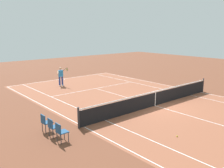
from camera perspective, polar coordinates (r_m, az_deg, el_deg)
ground_plane at (r=16.17m, az=9.92°, el=-4.99°), size 60.00×60.00×0.00m
court_slab at (r=16.17m, az=9.92°, el=-4.98°), size 24.20×11.40×0.00m
court_line_markings at (r=16.17m, az=9.92°, el=-4.97°), size 23.85×11.05×0.01m
tennis_net at (r=16.03m, az=9.98°, el=-3.31°), size 0.10×11.70×1.08m
tennis_player_near at (r=21.92m, az=-11.75°, el=1.97°), size 1.15×0.76×1.70m
tennis_ball at (r=11.83m, az=14.86°, el=-11.61°), size 0.07×0.07×0.07m
spectator_chair_0 at (r=10.98m, az=-11.81°, el=-10.62°), size 0.44×0.44×0.88m
spectator_chair_1 at (r=11.59m, az=-13.58°, el=-9.46°), size 0.44×0.44×0.88m
spectator_chair_2 at (r=12.21m, az=-15.16°, el=-8.41°), size 0.44×0.44×0.88m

